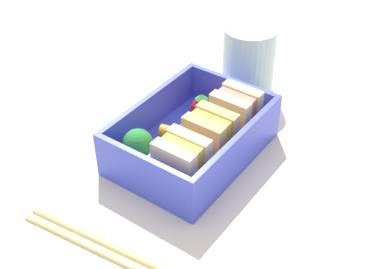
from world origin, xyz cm
name	(u,v)px	position (x,y,z in cm)	size (l,w,h in cm)	color
ground_plane	(192,161)	(0.00, 0.00, -1.00)	(120.00, 120.00, 2.00)	beige
bento_tray	(192,150)	(0.00, 0.00, 0.60)	(16.78, 12.07, 1.20)	blue
bento_rim	(192,130)	(0.00, 0.00, 3.29)	(16.78, 12.07, 4.18)	blue
sandwich_left	(236,112)	(-4.99, 2.31, 3.67)	(3.83, 4.62, 4.93)	#E3C18A
sandwich_center_left	(210,135)	(0.00, 2.31, 3.67)	(3.83, 4.62, 4.93)	tan
sandwich_center	(182,161)	(4.99, 2.31, 3.67)	(3.83, 4.62, 4.93)	beige
strawberry_far_left	(201,107)	(-4.92, -2.15, 2.55)	(2.45, 2.45, 3.05)	red
carrot_stick_far_left	(179,133)	(-0.23, -1.88, 1.88)	(1.35, 1.35, 4.09)	orange
broccoli_floret	(138,144)	(5.29, -2.98, 3.48)	(3.12, 3.12, 3.95)	#86CD6C
chopstick_pair	(115,252)	(15.22, 2.33, 0.35)	(3.79, 19.72, 0.70)	tan
drinking_glass	(249,59)	(-14.54, -1.71, 4.31)	(6.53, 6.53, 8.62)	silver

